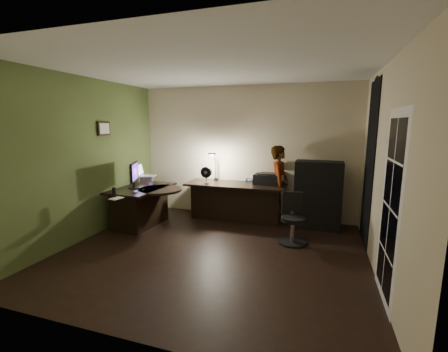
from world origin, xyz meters
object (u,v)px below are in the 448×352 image
(desk_right, at_px, (235,202))
(office_chair, at_px, (293,219))
(cabinet, at_px, (318,195))
(monitor, at_px, (134,179))
(person, at_px, (279,184))
(desk_left, at_px, (142,206))

(desk_right, bearing_deg, office_chair, -35.89)
(cabinet, height_order, monitor, cabinet)
(monitor, bearing_deg, person, 1.36)
(desk_right, distance_m, monitor, 2.03)
(desk_left, bearing_deg, desk_right, 30.94)
(monitor, distance_m, person, 2.78)
(cabinet, xyz_separation_m, monitor, (-3.27, -0.99, 0.29))
(office_chair, bearing_deg, desk_right, 131.21)
(desk_right, xyz_separation_m, monitor, (-1.69, -0.98, 0.55))
(cabinet, distance_m, person, 0.76)
(cabinet, height_order, office_chair, cabinet)
(cabinet, bearing_deg, desk_left, -163.86)
(person, bearing_deg, desk_left, 107.18)
(desk_right, height_order, cabinet, cabinet)
(office_chair, relative_size, person, 0.54)
(desk_right, relative_size, monitor, 3.69)
(desk_right, bearing_deg, monitor, -150.05)
(cabinet, xyz_separation_m, office_chair, (-0.36, -0.90, -0.22))
(monitor, distance_m, office_chair, 2.96)
(office_chair, height_order, person, person)
(desk_left, xyz_separation_m, office_chair, (2.83, -0.01, 0.04))
(desk_right, height_order, person, person)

